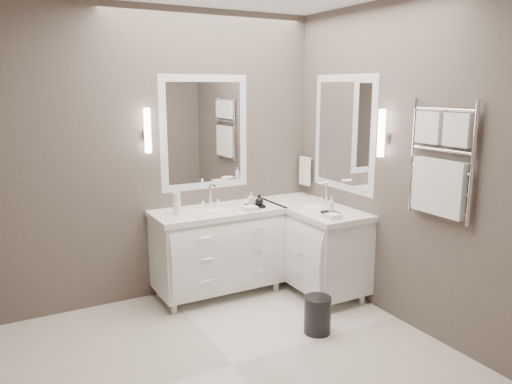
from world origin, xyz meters
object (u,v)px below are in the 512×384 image
towel_ladder (440,167)px  waste_bin (317,315)px  vanity_back (218,246)px  vanity_right (312,242)px

towel_ladder → waste_bin: towel_ladder is taller
vanity_back → vanity_right: 0.93m
vanity_back → waste_bin: vanity_back is taller
towel_ladder → vanity_back: bearing=124.1°
towel_ladder → waste_bin: 1.52m
vanity_right → towel_ladder: size_ratio=1.38×
vanity_back → towel_ladder: (1.10, -1.63, 0.91)m
vanity_right → waste_bin: size_ratio=4.02×
waste_bin → vanity_right: bearing=58.0°
vanity_back → towel_ladder: towel_ladder is taller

